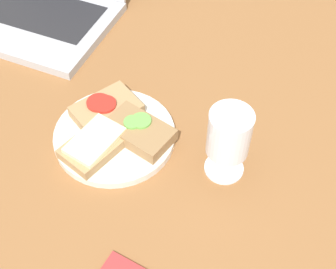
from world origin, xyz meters
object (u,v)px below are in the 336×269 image
(plate, at_px, (115,135))
(wine_glass, at_px, (229,136))
(sandwich_with_tomato, at_px, (106,110))
(laptop, at_px, (44,0))
(sandwich_with_cheese, at_px, (95,144))
(sandwich_with_cucumber, at_px, (139,131))

(plate, bearing_deg, wine_glass, 3.78)
(plate, height_order, sandwich_with_tomato, sandwich_with_tomato)
(wine_glass, height_order, laptop, laptop)
(plate, height_order, sandwich_with_cheese, sandwich_with_cheese)
(sandwich_with_cucumber, relative_size, wine_glass, 0.96)
(plate, xyz_separation_m, sandwich_with_cucumber, (0.04, 0.01, 0.02))
(sandwich_with_cucumber, height_order, wine_glass, wine_glass)
(sandwich_with_cucumber, relative_size, laptop, 0.40)
(plate, xyz_separation_m, sandwich_with_tomato, (-0.03, 0.03, 0.02))
(sandwich_with_cucumber, xyz_separation_m, wine_glass, (0.15, 0.00, 0.06))
(plate, distance_m, laptop, 0.40)
(sandwich_with_tomato, height_order, laptop, laptop)
(wine_glass, bearing_deg, sandwich_with_cucumber, -179.32)
(wine_glass, bearing_deg, laptop, 153.79)
(sandwich_with_tomato, xyz_separation_m, sandwich_with_cheese, (0.02, -0.07, 0.00))
(plate, relative_size, sandwich_with_cucumber, 1.66)
(plate, xyz_separation_m, sandwich_with_cheese, (-0.01, -0.04, 0.02))
(sandwich_with_cheese, xyz_separation_m, wine_glass, (0.21, 0.06, 0.06))
(sandwich_with_cucumber, distance_m, sandwich_with_tomato, 0.08)
(sandwich_with_cheese, xyz_separation_m, laptop, (-0.29, 0.30, 0.01))
(sandwich_with_tomato, bearing_deg, sandwich_with_cheese, -75.48)
(sandwich_with_cucumber, height_order, laptop, laptop)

